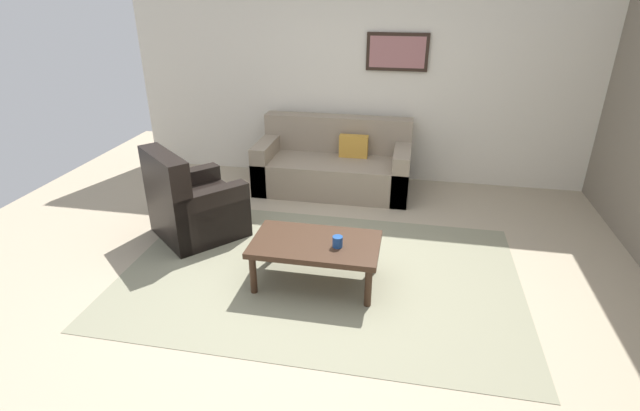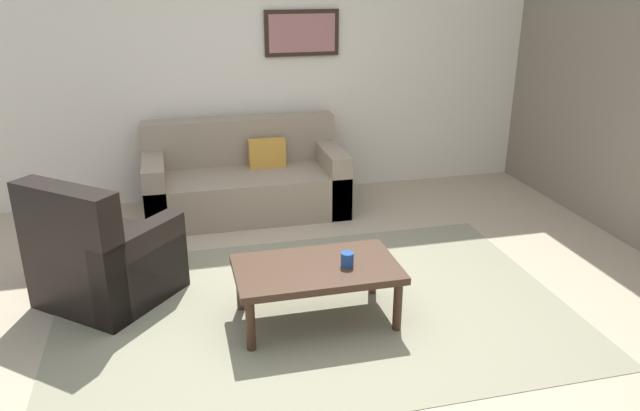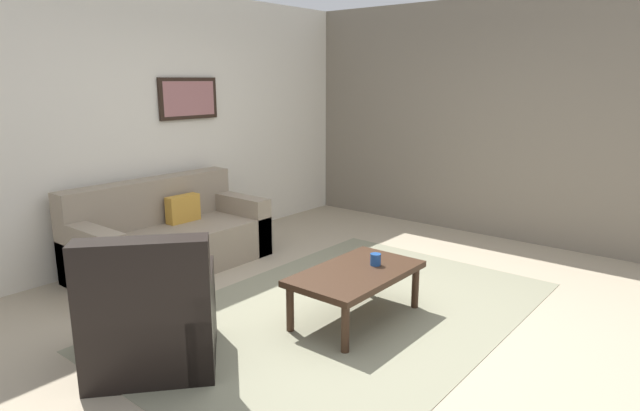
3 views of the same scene
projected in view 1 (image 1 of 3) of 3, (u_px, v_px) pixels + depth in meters
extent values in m
plane|color=tan|center=(320.00, 274.00, 4.38)|extent=(8.00, 8.00, 0.00)
cube|color=silver|center=(359.00, 72.00, 6.10)|extent=(6.00, 0.12, 2.80)
cube|color=gray|center=(320.00, 273.00, 4.38)|extent=(3.58, 2.38, 0.01)
cube|color=gray|center=(333.00, 174.00, 6.10)|extent=(1.91, 0.92, 0.42)
cube|color=gray|center=(338.00, 149.00, 6.31)|extent=(1.91, 0.24, 0.88)
cube|color=gray|center=(268.00, 162.00, 6.21)|extent=(0.20, 0.92, 0.62)
cube|color=gray|center=(401.00, 171.00, 5.91)|extent=(0.20, 0.92, 0.62)
cube|color=gold|center=(354.00, 146.00, 6.02)|extent=(0.36, 0.12, 0.28)
cube|color=black|center=(199.00, 214.00, 5.02)|extent=(1.13, 1.13, 0.44)
cube|color=black|center=(168.00, 199.00, 4.75)|extent=(0.73, 0.68, 0.95)
cube|color=black|center=(212.00, 218.00, 4.76)|extent=(0.65, 0.71, 0.60)
cube|color=black|center=(186.00, 197.00, 5.22)|extent=(0.65, 0.71, 0.60)
cylinder|color=#382316|center=(253.00, 275.00, 4.05)|extent=(0.06, 0.06, 0.36)
cylinder|color=#382316|center=(368.00, 287.00, 3.88)|extent=(0.06, 0.06, 0.36)
cylinder|color=#382316|center=(271.00, 245.00, 4.51)|extent=(0.06, 0.06, 0.36)
cylinder|color=#382316|center=(374.00, 255.00, 4.34)|extent=(0.06, 0.06, 0.36)
cube|color=#382316|center=(316.00, 244.00, 4.11)|extent=(1.10, 0.64, 0.05)
cylinder|color=#1E478C|center=(338.00, 242.00, 4.00)|extent=(0.09, 0.09, 0.10)
cube|color=black|center=(397.00, 52.00, 5.83)|extent=(0.76, 0.04, 0.45)
cube|color=#9E6464|center=(397.00, 52.00, 5.82)|extent=(0.68, 0.01, 0.37)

